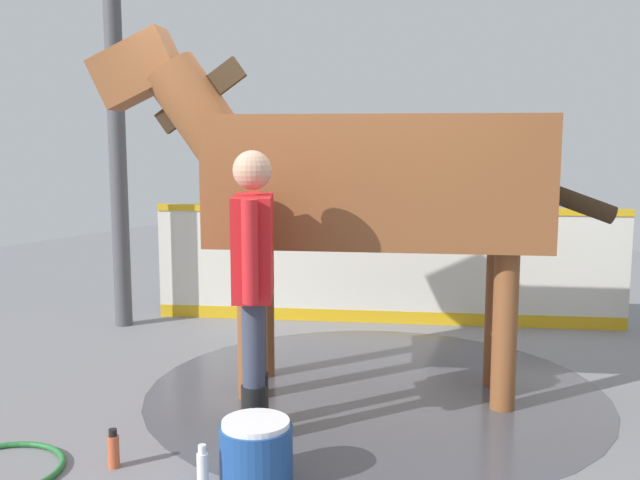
% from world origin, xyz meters
% --- Properties ---
extents(ground_plane, '(16.00, 16.00, 0.02)m').
position_xyz_m(ground_plane, '(0.00, 0.00, -0.01)').
color(ground_plane, gray).
extents(wet_patch, '(3.18, 3.18, 0.00)m').
position_xyz_m(wet_patch, '(0.14, -0.22, 0.00)').
color(wet_patch, '#4C4C54').
rests_on(wet_patch, ground).
extents(barrier_wall, '(1.83, 4.11, 1.12)m').
position_xyz_m(barrier_wall, '(1.90, 0.54, 0.52)').
color(barrier_wall, silver).
rests_on(barrier_wall, ground).
extents(roof_post_near, '(0.16, 0.16, 3.13)m').
position_xyz_m(roof_post_near, '(0.57, 2.63, 1.57)').
color(roof_post_near, '#4C4C51').
rests_on(roof_post_near, ground).
extents(horse, '(1.74, 3.32, 2.50)m').
position_xyz_m(horse, '(0.10, -0.11, 1.47)').
color(horse, brown).
rests_on(horse, ground).
extents(handler, '(0.59, 0.45, 1.68)m').
position_xyz_m(handler, '(-0.88, 0.07, 0.97)').
color(handler, black).
rests_on(handler, ground).
extents(wash_bucket, '(0.38, 0.38, 0.33)m').
position_xyz_m(wash_bucket, '(-1.39, -0.29, 0.16)').
color(wash_bucket, '#1E478C').
rests_on(wash_bucket, ground).
extents(bottle_shampoo, '(0.06, 0.06, 0.25)m').
position_xyz_m(bottle_shampoo, '(-1.62, -0.13, 0.12)').
color(bottle_shampoo, white).
rests_on(bottle_shampoo, ground).
extents(bottle_spray, '(0.06, 0.06, 0.21)m').
position_xyz_m(bottle_spray, '(-1.64, 0.46, 0.10)').
color(bottle_spray, '#CC5933').
rests_on(bottle_spray, ground).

